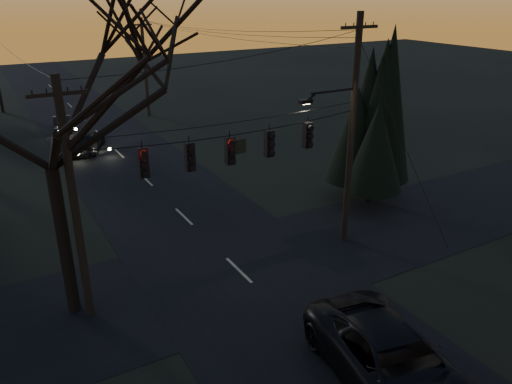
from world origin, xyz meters
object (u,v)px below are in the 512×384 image
evergreen_right (375,118)px  sedan_oncoming_b (63,123)px  suv_near (393,363)px  sedan_oncoming_a (86,140)px  utility_pole_far_r (149,115)px  bare_tree_left (41,102)px  utility_pole_far_l (3,112)px  utility_pole_right (344,240)px  utility_pole_left (91,314)px

evergreen_right → sedan_oncoming_b: size_ratio=2.09×
suv_near → sedan_oncoming_a: size_ratio=1.38×
utility_pole_far_r → bare_tree_left: size_ratio=0.78×
evergreen_right → suv_near: (-8.79, -10.91, -3.72)m
sedan_oncoming_b → utility_pole_far_r: bearing=-158.6°
sedan_oncoming_a → sedan_oncoming_b: (-0.46, 6.61, -0.16)m
utility_pole_far_l → sedan_oncoming_b: size_ratio=2.09×
utility_pole_right → evergreen_right: (4.09, 2.98, 4.61)m
evergreen_right → sedan_oncoming_a: (-11.39, 16.80, -3.82)m
utility_pole_right → sedan_oncoming_a: bearing=110.3°
evergreen_right → utility_pole_left: bearing=-169.2°
sedan_oncoming_a → evergreen_right: bearing=148.8°
utility_pole_far_r → evergreen_right: 25.77m
utility_pole_right → suv_near: size_ratio=1.56×
evergreen_right → sedan_oncoming_b: evergreen_right is taller
utility_pole_far_r → sedan_oncoming_a: bearing=-131.6°
utility_pole_right → sedan_oncoming_a: 21.09m
evergreen_right → utility_pole_right: bearing=-144.0°
utility_pole_left → utility_pole_far_l: utility_pole_left is taller
utility_pole_right → utility_pole_left: utility_pole_right is taller
suv_near → sedan_oncoming_a: 27.83m
utility_pole_far_l → bare_tree_left: 36.26m
utility_pole_far_l → suv_near: bearing=-81.2°
utility_pole_left → utility_pole_far_l: (0.00, 36.00, 0.00)m
suv_near → sedan_oncoming_b: 34.45m
sedan_oncoming_a → sedan_oncoming_b: bearing=-61.4°
utility_pole_right → evergreen_right: bearing=36.0°
bare_tree_left → evergreen_right: bearing=8.6°
utility_pole_left → suv_near: utility_pole_left is taller
suv_near → sedan_oncoming_a: suv_near is taller
utility_pole_right → bare_tree_left: bearing=177.4°
utility_pole_left → suv_near: size_ratio=1.33×
bare_tree_left → sedan_oncoming_b: size_ratio=2.83×
utility_pole_far_r → sedan_oncoming_a: size_ratio=1.83×
utility_pole_right → utility_pole_far_l: utility_pole_right is taller
bare_tree_left → sedan_oncoming_b: bare_tree_left is taller
bare_tree_left → sedan_oncoming_b: (4.19, 25.84, -6.97)m
utility_pole_far_l → bare_tree_left: bare_tree_left is taller
utility_pole_far_r → utility_pole_left: bearing=-112.3°
utility_pole_right → utility_pole_far_l: size_ratio=1.25×
utility_pole_right → utility_pole_left: 11.50m
evergreen_right → suv_near: bearing=-128.9°
utility_pole_far_l → sedan_oncoming_b: 10.34m
utility_pole_right → utility_pole_far_r: 28.00m
sedan_oncoming_a → utility_pole_far_l: bearing=-50.8°
utility_pole_far_l → utility_pole_left: bearing=-90.0°
utility_pole_left → bare_tree_left: size_ratio=0.78×
utility_pole_far_l → evergreen_right: bearing=-64.7°
bare_tree_left → evergreen_right: bare_tree_left is taller
utility_pole_right → sedan_oncoming_a: size_ratio=2.15×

